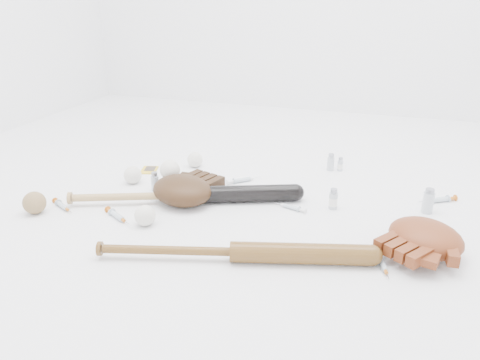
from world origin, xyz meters
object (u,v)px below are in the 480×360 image
(bat_dark, at_px, (184,195))
(pedestal, at_px, (171,184))
(bat_wood, at_px, (233,252))
(glove_dark, at_px, (182,190))

(bat_dark, height_order, pedestal, bat_dark)
(bat_dark, relative_size, pedestal, 11.79)
(bat_dark, relative_size, bat_wood, 1.05)
(bat_dark, relative_size, glove_dark, 3.15)
(bat_dark, height_order, glove_dark, glove_dark)
(glove_dark, bearing_deg, pedestal, 152.80)
(glove_dark, height_order, pedestal, glove_dark)
(bat_wood, xyz_separation_m, pedestal, (-0.40, 0.42, -0.01))
(bat_dark, distance_m, pedestal, 0.15)
(pedestal, bearing_deg, bat_wood, -46.22)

